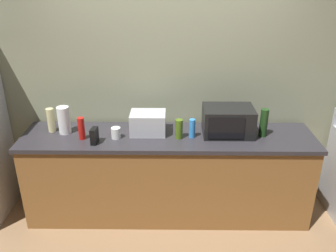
{
  "coord_description": "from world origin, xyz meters",
  "views": [
    {
      "loc": [
        0.03,
        -2.69,
        2.39
      ],
      "look_at": [
        0.0,
        0.4,
        1.0
      ],
      "focal_mm": 37.84,
      "sensor_mm": 36.0,
      "label": 1
    }
  ],
  "objects_px": {
    "cordless_phone": "(94,136)",
    "bottle_hot_sauce": "(81,128)",
    "bottle_spray_cleaner": "(192,128)",
    "paper_towel_roll": "(64,120)",
    "bottle_wine": "(264,123)",
    "microwave": "(228,121)",
    "mug_white": "(116,133)",
    "bottle_olive_oil": "(179,129)",
    "bottle_hand_soap": "(51,120)",
    "toaster_oven": "(148,123)"
  },
  "relations": [
    {
      "from": "cordless_phone",
      "to": "bottle_hot_sauce",
      "type": "bearing_deg",
      "value": 154.28
    },
    {
      "from": "bottle_spray_cleaner",
      "to": "paper_towel_roll",
      "type": "bearing_deg",
      "value": 176.09
    },
    {
      "from": "bottle_wine",
      "to": "microwave",
      "type": "bearing_deg",
      "value": 172.2
    },
    {
      "from": "microwave",
      "to": "mug_white",
      "type": "bearing_deg",
      "value": -174.13
    },
    {
      "from": "mug_white",
      "to": "bottle_hot_sauce",
      "type": "bearing_deg",
      "value": -176.35
    },
    {
      "from": "paper_towel_roll",
      "to": "bottle_olive_oil",
      "type": "distance_m",
      "value": 1.12
    },
    {
      "from": "bottle_olive_oil",
      "to": "mug_white",
      "type": "relative_size",
      "value": 1.77
    },
    {
      "from": "bottle_olive_oil",
      "to": "cordless_phone",
      "type": "bearing_deg",
      "value": -171.47
    },
    {
      "from": "bottle_wine",
      "to": "bottle_olive_oil",
      "type": "bearing_deg",
      "value": -175.91
    },
    {
      "from": "cordless_phone",
      "to": "bottle_hand_soap",
      "type": "relative_size",
      "value": 0.63
    },
    {
      "from": "toaster_oven",
      "to": "bottle_spray_cleaner",
      "type": "xyz_separation_m",
      "value": [
        0.42,
        -0.09,
        -0.01
      ]
    },
    {
      "from": "toaster_oven",
      "to": "bottle_wine",
      "type": "bearing_deg",
      "value": -2.99
    },
    {
      "from": "bottle_hot_sauce",
      "to": "bottle_wine",
      "type": "xyz_separation_m",
      "value": [
        1.72,
        0.08,
        0.03
      ]
    },
    {
      "from": "mug_white",
      "to": "cordless_phone",
      "type": "bearing_deg",
      "value": -148.83
    },
    {
      "from": "toaster_oven",
      "to": "mug_white",
      "type": "height_order",
      "value": "toaster_oven"
    },
    {
      "from": "toaster_oven",
      "to": "bottle_olive_oil",
      "type": "xyz_separation_m",
      "value": [
        0.3,
        -0.12,
        -0.01
      ]
    },
    {
      "from": "bottle_wine",
      "to": "mug_white",
      "type": "distance_m",
      "value": 1.41
    },
    {
      "from": "bottle_wine",
      "to": "bottle_spray_cleaner",
      "type": "distance_m",
      "value": 0.68
    },
    {
      "from": "cordless_phone",
      "to": "bottle_spray_cleaner",
      "type": "bearing_deg",
      "value": 16.15
    },
    {
      "from": "bottle_hot_sauce",
      "to": "mug_white",
      "type": "xyz_separation_m",
      "value": [
        0.32,
        0.02,
        -0.05
      ]
    },
    {
      "from": "paper_towel_roll",
      "to": "mug_white",
      "type": "height_order",
      "value": "paper_towel_roll"
    },
    {
      "from": "toaster_oven",
      "to": "mug_white",
      "type": "relative_size",
      "value": 3.18
    },
    {
      "from": "bottle_olive_oil",
      "to": "bottle_wine",
      "type": "bearing_deg",
      "value": 4.09
    },
    {
      "from": "microwave",
      "to": "bottle_wine",
      "type": "xyz_separation_m",
      "value": [
        0.33,
        -0.05,
        0.0
      ]
    },
    {
      "from": "bottle_wine",
      "to": "bottle_hand_soap",
      "type": "distance_m",
      "value": 2.06
    },
    {
      "from": "microwave",
      "to": "bottle_olive_oil",
      "type": "xyz_separation_m",
      "value": [
        -0.47,
        -0.1,
        -0.04
      ]
    },
    {
      "from": "bottle_hot_sauce",
      "to": "bottle_olive_oil",
      "type": "bearing_deg",
      "value": 1.7
    },
    {
      "from": "bottle_spray_cleaner",
      "to": "mug_white",
      "type": "xyz_separation_m",
      "value": [
        -0.72,
        -0.03,
        -0.04
      ]
    },
    {
      "from": "bottle_hot_sauce",
      "to": "bottle_spray_cleaner",
      "type": "relative_size",
      "value": 1.17
    },
    {
      "from": "toaster_oven",
      "to": "bottle_hand_soap",
      "type": "distance_m",
      "value": 0.96
    },
    {
      "from": "cordless_phone",
      "to": "bottle_hand_soap",
      "type": "xyz_separation_m",
      "value": [
        -0.48,
        0.26,
        0.04
      ]
    },
    {
      "from": "paper_towel_roll",
      "to": "bottle_spray_cleaner",
      "type": "distance_m",
      "value": 1.24
    },
    {
      "from": "bottle_spray_cleaner",
      "to": "mug_white",
      "type": "bearing_deg",
      "value": -177.81
    },
    {
      "from": "toaster_oven",
      "to": "bottle_wine",
      "type": "height_order",
      "value": "bottle_wine"
    },
    {
      "from": "bottle_hot_sauce",
      "to": "bottle_spray_cleaner",
      "type": "bearing_deg",
      "value": 2.64
    },
    {
      "from": "bottle_olive_oil",
      "to": "mug_white",
      "type": "distance_m",
      "value": 0.6
    },
    {
      "from": "cordless_phone",
      "to": "bottle_spray_cleaner",
      "type": "distance_m",
      "value": 0.92
    },
    {
      "from": "bottle_olive_oil",
      "to": "bottle_hand_soap",
      "type": "relative_size",
      "value": 0.79
    },
    {
      "from": "bottle_spray_cleaner",
      "to": "bottle_wine",
      "type": "bearing_deg",
      "value": 3.09
    },
    {
      "from": "microwave",
      "to": "bottle_olive_oil",
      "type": "distance_m",
      "value": 0.49
    },
    {
      "from": "microwave",
      "to": "toaster_oven",
      "type": "relative_size",
      "value": 1.41
    },
    {
      "from": "paper_towel_roll",
      "to": "bottle_wine",
      "type": "relative_size",
      "value": 0.98
    },
    {
      "from": "bottle_hand_soap",
      "to": "toaster_oven",
      "type": "bearing_deg",
      "value": -1.49
    },
    {
      "from": "toaster_oven",
      "to": "cordless_phone",
      "type": "bearing_deg",
      "value": -154.16
    },
    {
      "from": "paper_towel_roll",
      "to": "bottle_olive_oil",
      "type": "bearing_deg",
      "value": -5.41
    },
    {
      "from": "toaster_oven",
      "to": "microwave",
      "type": "bearing_deg",
      "value": -0.9
    },
    {
      "from": "microwave",
      "to": "bottle_spray_cleaner",
      "type": "relative_size",
      "value": 2.61
    },
    {
      "from": "bottle_olive_oil",
      "to": "mug_white",
      "type": "height_order",
      "value": "bottle_olive_oil"
    },
    {
      "from": "paper_towel_roll",
      "to": "cordless_phone",
      "type": "xyz_separation_m",
      "value": [
        0.34,
        -0.22,
        -0.06
      ]
    },
    {
      "from": "toaster_oven",
      "to": "bottle_hot_sauce",
      "type": "distance_m",
      "value": 0.63
    }
  ]
}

